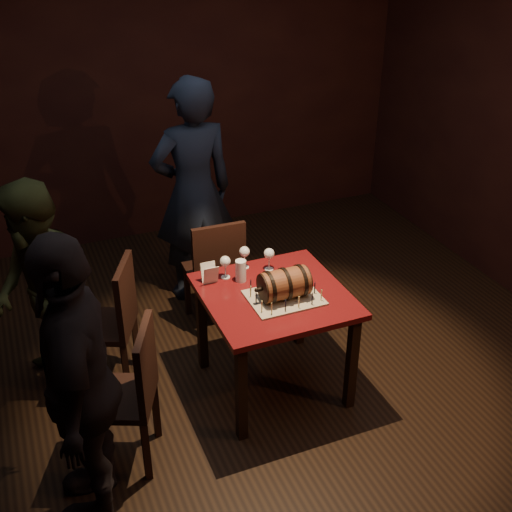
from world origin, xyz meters
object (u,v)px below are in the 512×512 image
wine_glass_mid (244,253)px  person_left_rear (41,297)px  pint_of_ale (241,271)px  pub_table (274,308)px  barrel_cake (284,284)px  chair_left_front (131,388)px  wine_glass_right (269,255)px  person_back (193,193)px  wine_glass_left (225,262)px  person_left_front (79,383)px  chair_left_rear (113,317)px  chair_back (216,269)px

wine_glass_mid → person_left_rear: size_ratio=0.11×
pint_of_ale → pub_table: bearing=-58.0°
pint_of_ale → barrel_cake: bearing=-60.7°
chair_left_front → wine_glass_right: bearing=27.5°
pint_of_ale → person_back: (0.03, 1.12, 0.10)m
pub_table → barrel_cake: (0.03, -0.08, 0.22)m
barrel_cake → wine_glass_left: barrel_cake is taller
wine_glass_mid → barrel_cake: bearing=-79.2°
barrel_cake → person_left_front: 1.40m
pub_table → chair_left_front: (-1.01, -0.28, -0.12)m
chair_left_rear → person_back: bearing=46.1°
barrel_cake → chair_left_rear: 1.18m
pub_table → wine_glass_left: bearing=126.4°
wine_glass_right → chair_back: 0.66m
pint_of_ale → chair_left_rear: 0.91m
barrel_cake → pub_table: bearing=110.7°
pint_of_ale → person_back: size_ratio=0.08×
chair_left_rear → person_left_front: 1.10m
wine_glass_right → person_back: bearing=100.4°
person_left_rear → chair_left_rear: bearing=75.5°
chair_left_front → person_left_front: person_left_front is taller
person_left_front → person_back: bearing=160.5°
pint_of_ale → wine_glass_right: bearing=14.9°
chair_back → chair_left_rear: 0.91m
wine_glass_right → pint_of_ale: (-0.23, -0.06, -0.05)m
chair_left_rear → pint_of_ale: bearing=-15.9°
pint_of_ale → chair_left_rear: chair_left_rear is taller
pint_of_ale → chair_left_front: size_ratio=0.16×
wine_glass_left → person_back: size_ratio=0.09×
wine_glass_left → chair_back: size_ratio=0.17×
wine_glass_mid → person_left_rear: person_left_rear is taller
person_back → person_left_rear: size_ratio=1.21×
pub_table → chair_back: bearing=98.4°
pub_table → person_left_rear: bearing=160.1°
pint_of_ale → person_left_front: (-1.16, -0.76, 0.02)m
pub_table → barrel_cake: size_ratio=2.52×
wine_glass_mid → chair_left_front: (-0.96, -0.66, -0.34)m
wine_glass_mid → chair_left_rear: size_ratio=0.17×
wine_glass_right → chair_back: size_ratio=0.17×
wine_glass_right → chair_left_rear: 1.12m
pint_of_ale → chair_back: size_ratio=0.16×
barrel_cake → wine_glass_mid: 0.46m
pub_table → person_left_rear: (-1.39, 0.50, 0.12)m
wine_glass_left → person_left_front: bearing=-142.2°
chair_left_rear → pub_table: bearing=-25.6°
wine_glass_left → pint_of_ale: size_ratio=1.07×
pint_of_ale → person_left_rear: bearing=167.6°
wine_glass_left → wine_glass_mid: bearing=24.2°
wine_glass_left → person_left_front: (-1.08, -0.83, -0.02)m
wine_glass_left → chair_left_front: chair_left_front is taller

